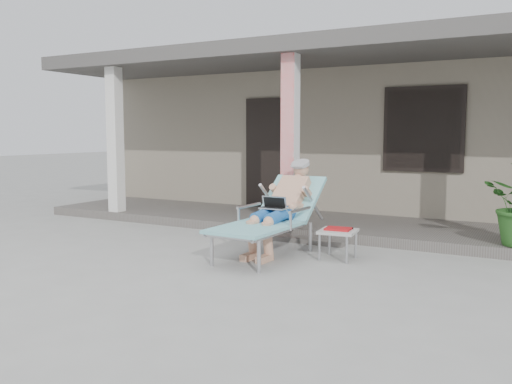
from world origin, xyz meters
The scene contains 7 objects.
ground centered at (0.00, 0.00, 0.00)m, with size 60.00×60.00×0.00m, color #9E9E99.
house centered at (0.00, 6.50, 1.67)m, with size 10.40×5.40×3.30m.
porch_deck centered at (0.00, 3.00, 0.07)m, with size 10.00×2.00×0.15m, color #605B56.
porch_overhang centered at (0.00, 2.95, 2.79)m, with size 10.00×2.30×2.85m.
porch_step centered at (0.00, 1.85, 0.04)m, with size 2.00×0.30×0.07m, color #605B56.
lounger centered at (0.34, 0.99, 0.81)m, with size 0.85×2.05×1.32m.
side_table centered at (1.17, 1.06, 0.34)m, with size 0.48×0.48×0.40m.
Camera 1 is at (3.45, -5.34, 1.59)m, focal length 38.00 mm.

